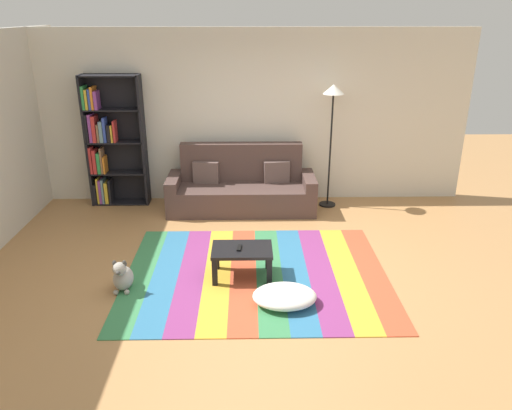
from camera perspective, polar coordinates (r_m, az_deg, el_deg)
name	(u,v)px	position (r m, az deg, el deg)	size (l,w,h in m)	color
ground_plane	(257,270)	(5.98, 0.12, -7.57)	(14.00, 14.00, 0.00)	#B27F4C
back_wall	(254,117)	(7.93, -0.25, 10.16)	(6.80, 0.10, 2.70)	silver
rug	(256,274)	(5.89, 0.04, -8.00)	(3.06, 2.47, 0.01)	#387F4C
couch	(241,188)	(7.69, -1.69, 1.95)	(2.26, 0.80, 1.00)	#4C3833
bookshelf	(108,144)	(8.07, -16.73, 6.80)	(0.90, 0.28, 2.04)	black
coffee_table	(242,254)	(5.70, -1.62, -5.66)	(0.70, 0.47, 0.36)	black
pouf	(285,296)	(5.30, 3.33, -10.49)	(0.68, 0.52, 0.18)	white
dog	(123,277)	(5.71, -15.17, -8.02)	(0.22, 0.35, 0.40)	#9E998E
standing_lamp	(333,106)	(7.59, 8.87, 11.27)	(0.32, 0.32, 1.91)	black
tv_remote	(239,248)	(5.67, -1.95, -4.97)	(0.04, 0.15, 0.02)	black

